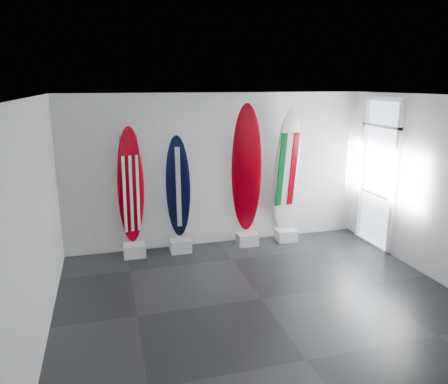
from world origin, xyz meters
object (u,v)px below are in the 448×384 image
object	(u,v)px
surfboard_usa	(131,186)
surfboard_navy	(178,188)
surfboard_italy	(286,170)
surfboard_swiss	(247,170)

from	to	relation	value
surfboard_usa	surfboard_navy	bearing A→B (deg)	-11.74
surfboard_navy	surfboard_italy	xyz separation A→B (m)	(2.20, 0.00, 0.22)
surfboard_usa	surfboard_swiss	xyz separation A→B (m)	(2.23, 0.00, 0.19)
surfboard_swiss	surfboard_italy	world-z (taller)	surfboard_swiss
surfboard_usa	surfboard_swiss	world-z (taller)	surfboard_swiss
surfboard_swiss	surfboard_italy	bearing A→B (deg)	18.62
surfboard_usa	surfboard_italy	world-z (taller)	surfboard_italy
surfboard_navy	surfboard_usa	bearing A→B (deg)	-167.73
surfboard_swiss	surfboard_italy	xyz separation A→B (m)	(0.85, 0.00, -0.05)
surfboard_usa	surfboard_swiss	bearing A→B (deg)	-11.74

